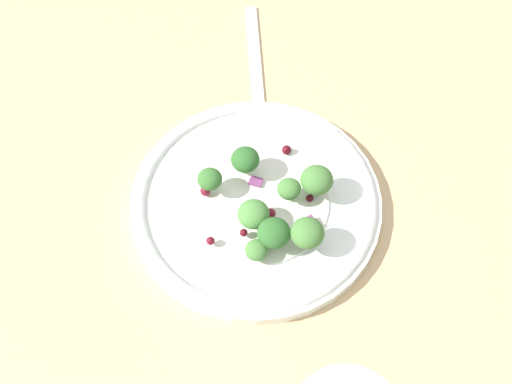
{
  "coord_description": "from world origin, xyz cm",
  "views": [
    {
      "loc": [
        31.78,
        2.16,
        55.34
      ],
      "look_at": [
        -0.0,
        2.37,
        2.7
      ],
      "focal_mm": 47.67,
      "sensor_mm": 36.0,
      "label": 1
    }
  ],
  "objects_px": {
    "broccoli_floret_1": "(307,233)",
    "plate": "(256,202)",
    "broccoli_floret_0": "(245,160)",
    "broccoli_floret_2": "(254,215)",
    "fork": "(257,78)"
  },
  "relations": [
    {
      "from": "plate",
      "to": "broccoli_floret_0",
      "type": "relative_size",
      "value": 8.69
    },
    {
      "from": "plate",
      "to": "broccoli_floret_0",
      "type": "xyz_separation_m",
      "value": [
        -0.03,
        -0.01,
        0.03
      ]
    },
    {
      "from": "plate",
      "to": "broccoli_floret_0",
      "type": "distance_m",
      "value": 0.04
    },
    {
      "from": "broccoli_floret_0",
      "to": "broccoli_floret_1",
      "type": "relative_size",
      "value": 0.89
    },
    {
      "from": "broccoli_floret_1",
      "to": "plate",
      "type": "bearing_deg",
      "value": -137.05
    },
    {
      "from": "fork",
      "to": "plate",
      "type": "bearing_deg",
      "value": -0.65
    },
    {
      "from": "broccoli_floret_0",
      "to": "broccoli_floret_2",
      "type": "height_order",
      "value": "broccoli_floret_0"
    },
    {
      "from": "broccoli_floret_0",
      "to": "broccoli_floret_1",
      "type": "distance_m",
      "value": 0.09
    },
    {
      "from": "plate",
      "to": "broccoli_floret_1",
      "type": "xyz_separation_m",
      "value": [
        0.05,
        0.04,
        0.03
      ]
    },
    {
      "from": "broccoli_floret_2",
      "to": "fork",
      "type": "height_order",
      "value": "broccoli_floret_2"
    },
    {
      "from": "broccoli_floret_2",
      "to": "fork",
      "type": "xyz_separation_m",
      "value": [
        -0.18,
        0.0,
        -0.03
      ]
    },
    {
      "from": "broccoli_floret_0",
      "to": "broccoli_floret_2",
      "type": "xyz_separation_m",
      "value": [
        0.05,
        0.01,
        -0.0
      ]
    },
    {
      "from": "plate",
      "to": "broccoli_floret_2",
      "type": "height_order",
      "value": "broccoli_floret_2"
    },
    {
      "from": "broccoli_floret_0",
      "to": "broccoli_floret_2",
      "type": "bearing_deg",
      "value": 7.66
    },
    {
      "from": "broccoli_floret_1",
      "to": "fork",
      "type": "bearing_deg",
      "value": -168.3
    }
  ]
}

